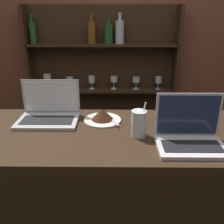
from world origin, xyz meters
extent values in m
cube|color=black|center=(0.00, 0.32, 0.54)|extent=(1.75, 0.64, 1.09)
cube|color=brown|center=(0.00, 1.64, 1.35)|extent=(7.00, 0.06, 2.70)
cube|color=#332114|center=(-0.80, 1.52, 0.87)|extent=(0.03, 0.18, 1.74)
cube|color=#332114|center=(0.60, 1.52, 0.87)|extent=(0.03, 0.18, 1.74)
cube|color=#332114|center=(-0.10, 1.60, 0.87)|extent=(1.42, 0.02, 1.74)
cube|color=#332114|center=(-0.10, 1.52, 0.52)|extent=(1.38, 0.18, 0.02)
cube|color=#332114|center=(-0.10, 1.52, 0.96)|extent=(1.38, 0.18, 0.02)
cube|color=#332114|center=(-0.10, 1.52, 1.39)|extent=(1.38, 0.18, 0.02)
cylinder|color=silver|center=(-0.64, 1.52, 0.97)|extent=(0.06, 0.06, 0.01)
cylinder|color=silver|center=(-0.64, 1.52, 1.01)|extent=(0.01, 0.01, 0.08)
cylinder|color=silver|center=(-0.64, 1.52, 1.08)|extent=(0.07, 0.07, 0.06)
cylinder|color=silver|center=(-0.43, 1.52, 0.97)|extent=(0.06, 0.06, 0.01)
cylinder|color=silver|center=(-0.43, 1.52, 1.00)|extent=(0.01, 0.01, 0.06)
cylinder|color=silver|center=(-0.43, 1.52, 1.06)|extent=(0.07, 0.07, 0.05)
cylinder|color=silver|center=(-0.21, 1.52, 0.97)|extent=(0.06, 0.06, 0.01)
cylinder|color=silver|center=(-0.21, 1.52, 1.00)|extent=(0.01, 0.01, 0.06)
cylinder|color=silver|center=(-0.21, 1.52, 1.06)|extent=(0.06, 0.06, 0.07)
cylinder|color=silver|center=(0.01, 1.52, 0.97)|extent=(0.06, 0.06, 0.01)
cylinder|color=silver|center=(0.01, 1.52, 1.01)|extent=(0.01, 0.01, 0.07)
cylinder|color=silver|center=(0.01, 1.52, 1.07)|extent=(0.07, 0.07, 0.05)
cylinder|color=silver|center=(0.23, 1.52, 0.97)|extent=(0.06, 0.06, 0.01)
cylinder|color=silver|center=(0.23, 1.52, 1.00)|extent=(0.01, 0.01, 0.06)
cylinder|color=silver|center=(0.23, 1.52, 1.06)|extent=(0.07, 0.07, 0.05)
cylinder|color=silver|center=(0.44, 1.52, 0.97)|extent=(0.06, 0.06, 0.01)
cylinder|color=silver|center=(0.44, 1.52, 1.00)|extent=(0.01, 0.01, 0.06)
cylinder|color=silver|center=(0.44, 1.52, 1.06)|extent=(0.06, 0.06, 0.06)
cylinder|color=brown|center=(-0.20, 1.52, 1.50)|extent=(0.07, 0.07, 0.19)
cylinder|color=brown|center=(-0.20, 1.52, 1.63)|extent=(0.03, 0.03, 0.06)
cylinder|color=#1E4C23|center=(-0.04, 1.52, 1.49)|extent=(0.08, 0.08, 0.17)
cylinder|color=#1E4C23|center=(-0.04, 1.52, 1.60)|extent=(0.03, 0.03, 0.06)
cylinder|color=#1E4C23|center=(-0.74, 1.52, 1.50)|extent=(0.06, 0.06, 0.19)
cylinder|color=#1E4C23|center=(-0.74, 1.52, 1.63)|extent=(0.02, 0.02, 0.06)
cylinder|color=#B2C1C6|center=(0.06, 1.52, 1.50)|extent=(0.08, 0.08, 0.20)
cylinder|color=#B2C1C6|center=(0.06, 1.52, 1.64)|extent=(0.03, 0.03, 0.07)
cube|color=#ADADB2|center=(-0.36, 0.44, 1.10)|extent=(0.34, 0.23, 0.02)
cube|color=black|center=(-0.36, 0.43, 1.11)|extent=(0.29, 0.13, 0.00)
cube|color=#ADADB2|center=(-0.36, 0.55, 1.21)|extent=(0.34, 0.00, 0.20)
cube|color=white|center=(-0.36, 0.55, 1.21)|extent=(0.31, 0.01, 0.18)
cube|color=silver|center=(0.37, 0.15, 1.10)|extent=(0.31, 0.21, 0.02)
cube|color=black|center=(0.37, 0.14, 1.11)|extent=(0.27, 0.11, 0.00)
cube|color=silver|center=(0.37, 0.25, 1.22)|extent=(0.31, 0.00, 0.22)
cube|color=#1E2847|center=(0.37, 0.25, 1.22)|extent=(0.29, 0.01, 0.20)
cylinder|color=silver|center=(-0.06, 0.46, 1.09)|extent=(0.21, 0.21, 0.01)
cone|color=#381E11|center=(-0.06, 0.46, 1.13)|extent=(0.13, 0.13, 0.07)
cube|color=#B7B7BC|center=(0.00, 0.45, 1.10)|extent=(0.08, 0.16, 0.00)
cylinder|color=silver|center=(0.14, 0.28, 1.16)|extent=(0.08, 0.08, 0.13)
cylinder|color=white|center=(0.15, 0.28, 1.18)|extent=(0.04, 0.01, 0.18)
camera|label=1|loc=(0.01, -0.86, 1.68)|focal=40.00mm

